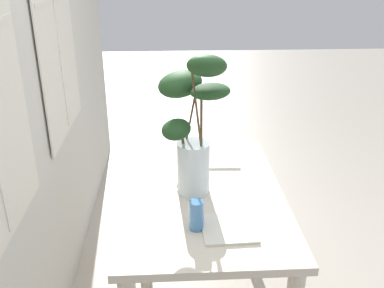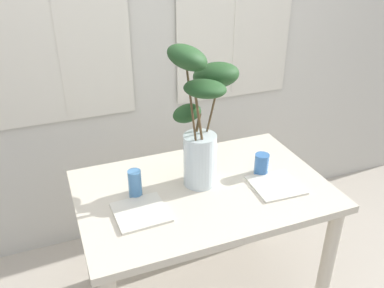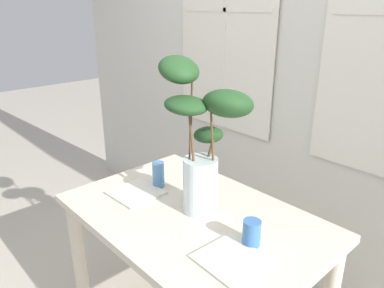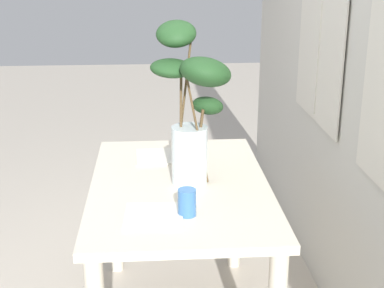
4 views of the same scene
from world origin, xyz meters
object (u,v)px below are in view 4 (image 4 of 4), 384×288
object	(u,v)px
vase_with_branches	(191,106)
dining_table	(180,209)
drinking_glass_blue_left	(186,145)
plate_square_right	(154,216)
plate_square_left	(159,156)
drinking_glass_blue_right	(187,202)

from	to	relation	value
vase_with_branches	dining_table	bearing A→B (deg)	-101.18
drinking_glass_blue_left	plate_square_right	bearing A→B (deg)	-14.40
dining_table	plate_square_right	size ratio (longest dim) A/B	5.27
plate_square_left	vase_with_branches	bearing A→B (deg)	21.66
vase_with_branches	plate_square_right	bearing A→B (deg)	-27.34
drinking_glass_blue_left	plate_square_right	world-z (taller)	drinking_glass_blue_left
plate_square_left	plate_square_right	xyz separation A→B (m)	(0.69, -0.03, -0.00)
drinking_glass_blue_left	plate_square_right	size ratio (longest dim) A/B	0.60
drinking_glass_blue_right	dining_table	bearing A→B (deg)	-177.71
plate_square_right	dining_table	bearing A→B (deg)	160.55
drinking_glass_blue_left	drinking_glass_blue_right	distance (m)	0.67
plate_square_left	plate_square_right	size ratio (longest dim) A/B	1.00
dining_table	drinking_glass_blue_right	world-z (taller)	drinking_glass_blue_right
plate_square_right	vase_with_branches	bearing A→B (deg)	152.66
drinking_glass_blue_right	plate_square_left	world-z (taller)	drinking_glass_blue_right
dining_table	plate_square_left	xyz separation A→B (m)	(-0.34, -0.09, 0.14)
vase_with_branches	drinking_glass_blue_left	world-z (taller)	vase_with_branches
vase_with_branches	drinking_glass_blue_left	bearing A→B (deg)	179.93
dining_table	vase_with_branches	size ratio (longest dim) A/B	1.63
drinking_glass_blue_left	plate_square_right	xyz separation A→B (m)	(0.67, -0.17, -0.06)
plate_square_right	plate_square_left	bearing A→B (deg)	177.34
drinking_glass_blue_right	plate_square_right	xyz separation A→B (m)	(0.01, -0.13, -0.05)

